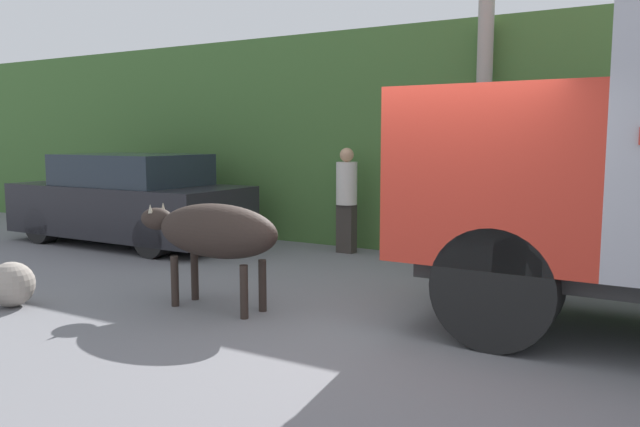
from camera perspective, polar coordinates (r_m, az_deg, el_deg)
ground_plane at (r=6.60m, az=10.41°, el=-10.37°), size 60.00×60.00×0.00m
hillside_embankment at (r=12.94m, az=21.08°, el=6.27°), size 32.00×5.99×3.81m
building_backdrop at (r=12.44m, az=4.23°, el=5.32°), size 6.55×2.70×3.18m
brown_cow at (r=7.19m, az=-9.69°, el=-1.66°), size 1.97×0.62×1.21m
parked_suv at (r=12.01m, az=-17.09°, el=1.14°), size 4.58×1.89×1.65m
pedestrian_on_hill at (r=10.56m, az=2.45°, el=1.66°), size 0.37×0.37×1.78m
utility_pole at (r=9.96m, az=14.80°, el=11.97°), size 0.90×0.24×5.51m
roadside_rock at (r=8.11m, az=-26.38°, el=-5.82°), size 0.52×0.52×0.52m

